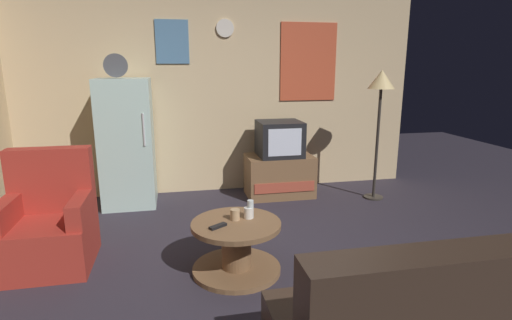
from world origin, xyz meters
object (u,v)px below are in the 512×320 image
tv_stand (279,176)px  crt_tv (280,139)px  fridge (127,143)px  coffee_table (236,247)px  wine_glass (250,209)px  mug_ceramic_white (249,213)px  mug_ceramic_tan (235,215)px  remote_control (218,226)px  armchair (49,226)px  standing_lamp (381,90)px

tv_stand → crt_tv: (-0.00, -0.00, 0.48)m
fridge → coffee_table: bearing=-62.1°
wine_glass → mug_ceramic_white: wine_glass is taller
wine_glass → mug_ceramic_tan: wine_glass is taller
fridge → mug_ceramic_white: fridge is taller
tv_stand → crt_tv: crt_tv is taller
fridge → remote_control: size_ratio=11.80×
remote_control → armchair: bearing=124.9°
standing_lamp → mug_ceramic_tan: 2.61m
crt_tv → mug_ceramic_tan: bearing=-115.3°
armchair → crt_tv: bearing=30.2°
mug_ceramic_white → crt_tv: bearing=67.5°
coffee_table → armchair: 1.58m
coffee_table → mug_ceramic_white: size_ratio=8.00×
standing_lamp → mug_ceramic_white: (-1.88, -1.41, -0.89)m
standing_lamp → remote_control: (-2.15, -1.56, -0.92)m
crt_tv → remote_control: crt_tv is taller
wine_glass → crt_tv: bearing=68.0°
fridge → coffee_table: size_ratio=2.46×
standing_lamp → coffee_table: (-1.99, -1.49, -1.14)m
mug_ceramic_white → mug_ceramic_tan: 0.12m
mug_ceramic_tan → remote_control: bearing=-139.8°
standing_lamp → fridge: bearing=172.4°
remote_control → mug_ceramic_white: bearing=-4.5°
coffee_table → mug_ceramic_tan: size_ratio=8.00×
crt_tv → armchair: size_ratio=0.56×
tv_stand → mug_ceramic_tan: 1.98m
standing_lamp → armchair: (-3.50, -1.02, -1.02)m
remote_control → coffee_table: bearing=-6.9°
crt_tv → armchair: 2.76m
remote_control → standing_lamp: bearing=2.6°
fridge → crt_tv: (1.84, -0.05, -0.01)m
fridge → mug_ceramic_tan: size_ratio=19.67×
fridge → mug_ceramic_tan: bearing=-61.4°
fridge → armchair: 1.57m
coffee_table → mug_ceramic_tan: (0.00, 0.05, 0.26)m
remote_control → armchair: (-1.36, 0.54, -0.10)m
mug_ceramic_tan → armchair: armchair is taller
mug_ceramic_white → remote_control: 0.31m
coffee_table → fridge: bearing=117.9°
tv_stand → armchair: armchair is taller
wine_glass → remote_control: size_ratio=1.00×
crt_tv → mug_ceramic_white: (-0.73, -1.76, -0.27)m
coffee_table → crt_tv: bearing=65.3°
wine_glass → mug_ceramic_tan: bearing=-171.0°
standing_lamp → armchair: size_ratio=1.66×
coffee_table → mug_ceramic_tan: mug_ceramic_tan is taller
mug_ceramic_white → remote_control: mug_ceramic_white is taller
fridge → tv_stand: 1.91m
fridge → wine_glass: fridge is taller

